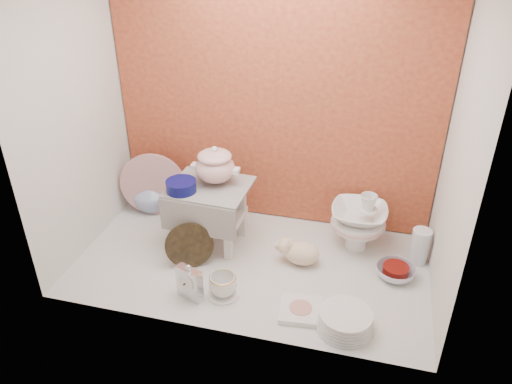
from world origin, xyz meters
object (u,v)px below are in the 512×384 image
step_stool (211,214)px  blue_white_vase (151,192)px  dinner_plate_stack (345,320)px  gold_rim_teacup (223,285)px  floral_platter (153,185)px  soup_tureen (215,165)px  plush_pig (302,253)px  mantel_clock (190,282)px  porcelain_tower (358,220)px  crystal_bowl (395,272)px

step_stool → blue_white_vase: (-0.47, 0.24, -0.06)m
dinner_plate_stack → gold_rim_teacup: bearing=173.0°
step_stool → floral_platter: (-0.43, 0.20, 0.02)m
soup_tureen → dinner_plate_stack: (0.76, -0.53, -0.41)m
step_stool → plush_pig: 0.53m
floral_platter → plush_pig: size_ratio=1.69×
mantel_clock → plush_pig: mantel_clock is taller
floral_platter → dinner_plate_stack: bearing=-29.3°
blue_white_vase → gold_rim_teacup: bearing=-44.3°
floral_platter → porcelain_tower: size_ratio=1.16×
floral_platter → crystal_bowl: (1.42, -0.26, -0.16)m
soup_tureen → floral_platter: bearing=161.3°
porcelain_tower → step_stool: bearing=-169.0°
soup_tureen → gold_rim_teacup: soup_tureen is taller
floral_platter → plush_pig: bearing=-16.1°
mantel_clock → plush_pig: (0.47, 0.39, -0.03)m
step_stool → gold_rim_teacup: bearing=-61.9°
blue_white_vase → dinner_plate_stack: bearing=-29.9°
step_stool → dinner_plate_stack: bearing=-29.0°
step_stool → blue_white_vase: step_stool is taller
plush_pig → dinner_plate_stack: (0.26, -0.41, -0.02)m
plush_pig → blue_white_vase: bearing=-176.3°
crystal_bowl → porcelain_tower: porcelain_tower is taller
step_stool → plush_pig: size_ratio=1.78×
blue_white_vase → plush_pig: bearing=-17.6°
plush_pig → dinner_plate_stack: size_ratio=0.91×
blue_white_vase → crystal_bowl: size_ratio=1.21×
gold_rim_teacup → dinner_plate_stack: (0.58, -0.07, -0.02)m
step_stool → mantel_clock: step_stool is taller
plush_pig → dinner_plate_stack: plush_pig is taller
mantel_clock → gold_rim_teacup: bearing=41.2°
soup_tureen → dinner_plate_stack: size_ratio=0.98×
soup_tureen → floral_platter: (-0.45, 0.15, -0.26)m
step_stool → dinner_plate_stack: size_ratio=1.62×
soup_tureen → crystal_bowl: bearing=-6.5°
soup_tureen → mantel_clock: (0.03, -0.51, -0.36)m
soup_tureen → plush_pig: (0.50, -0.12, -0.39)m
soup_tureen → gold_rim_teacup: (0.18, -0.46, -0.39)m
crystal_bowl → porcelain_tower: size_ratio=0.58×
soup_tureen → blue_white_vase: soup_tureen is taller
blue_white_vase → soup_tureen: bearing=-21.4°
plush_pig → porcelain_tower: bearing=62.2°
plush_pig → porcelain_tower: 0.36m
step_stool → floral_platter: size_ratio=1.06×
porcelain_tower → soup_tureen: bearing=-172.1°
mantel_clock → step_stool: bearing=116.8°
dinner_plate_stack → floral_platter: bearing=150.7°
dinner_plate_stack → porcelain_tower: (-0.00, 0.63, 0.12)m
gold_rim_teacup → dinner_plate_stack: gold_rim_teacup is taller
mantel_clock → gold_rim_teacup: size_ratio=1.43×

